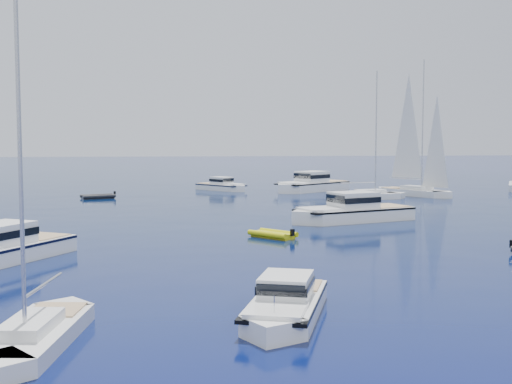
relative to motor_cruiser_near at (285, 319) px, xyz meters
The scene contains 11 objects.
ground 4.92m from the motor_cruiser_near, 92.55° to the left, with size 400.00×400.00×0.00m, color #070E4A.
motor_cruiser_near is the anchor object (origin of this frame).
motor_cruiser_left 18.94m from the motor_cruiser_near, 136.62° to the left, with size 3.17×10.35×2.72m, color white, non-canonical shape.
motor_cruiser_centre 29.81m from the motor_cruiser_near, 71.01° to the left, with size 3.52×11.52×3.02m, color silver, non-canonical shape.
motor_cruiser_distant 59.06m from the motor_cruiser_near, 78.18° to the left, with size 3.70×12.10×3.18m, color white, non-canonical shape.
motor_cruiser_horizon 60.47m from the motor_cruiser_near, 88.85° to the left, with size 2.53×8.26×2.17m, color white, non-canonical shape.
sailboat_fore 8.96m from the motor_cruiser_near, 165.63° to the right, with size 2.31×8.89×13.07m, color silver, non-canonical shape.
sailboat_centre 49.37m from the motor_cruiser_near, 70.85° to the left, with size 2.55×9.82×14.43m, color white, non-canonical shape.
sailboat_sails_r 55.45m from the motor_cruiser_near, 65.71° to the left, with size 2.84×10.94×16.08m, color white, non-canonical shape.
tender_yellow 20.25m from the motor_cruiser_near, 83.64° to the left, with size 1.89×3.40×0.95m, color #C0BF0B, non-canonical shape.
tender_grey_far 52.23m from the motor_cruiser_near, 104.53° to the left, with size 2.06×3.78×0.95m, color black, non-canonical shape.
Camera 1 is at (-3.58, -29.46, 6.85)m, focal length 47.16 mm.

